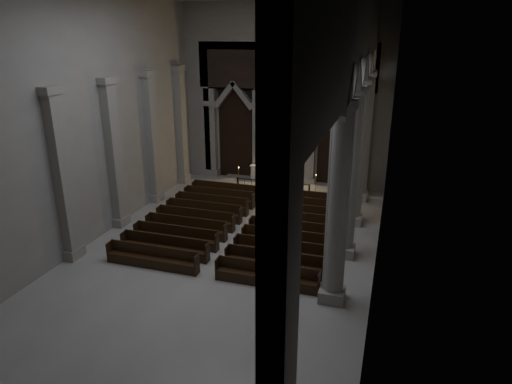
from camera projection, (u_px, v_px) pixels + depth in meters
room at (222, 95)px, 19.57m from camera, size 24.00×24.10×12.00m
sanctuary_wall at (285, 87)px, 30.28m from camera, size 14.00×0.77×12.00m
right_arcade at (355, 91)px, 19.17m from camera, size 1.00×24.00×12.00m
left_pilasters at (135, 148)px, 25.84m from camera, size 0.60×13.00×8.03m
sanctuary_step at (280, 185)px, 31.64m from camera, size 8.50×2.60×0.15m
altar at (266, 173)px, 32.27m from camera, size 2.11×0.84×1.07m
altar_rail at (273, 186)px, 29.75m from camera, size 4.93×0.09×0.97m
candle_stand_left at (239, 181)px, 31.60m from camera, size 0.23×0.23×1.35m
candle_stand_right at (315, 189)px, 30.04m from camera, size 0.23×0.23×1.33m
pews at (242, 227)px, 24.25m from camera, size 9.90×9.90×1.00m
worshipper at (300, 197)px, 28.04m from camera, size 0.46×0.39×1.07m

